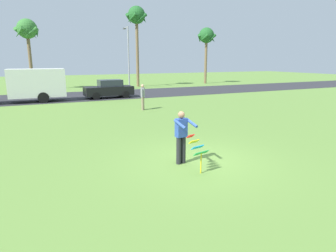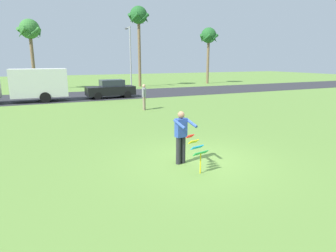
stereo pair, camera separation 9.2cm
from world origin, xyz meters
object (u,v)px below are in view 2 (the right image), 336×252
(palm_tree_centre_far, at_px, (139,19))
(person_walker_near, at_px, (144,96))
(person_kite_flyer, at_px, (181,135))
(kite_held, at_px, (197,148))
(palm_tree_right_near, at_px, (30,32))
(parked_truck_grey_van, at_px, (28,84))
(streetlight_pole, at_px, (130,54))
(palm_tree_far_left, at_px, (209,38))
(parked_car_black, at_px, (111,89))

(palm_tree_centre_far, relative_size, person_walker_near, 5.58)
(person_kite_flyer, distance_m, person_walker_near, 10.68)
(kite_held, height_order, person_walker_near, person_walker_near)
(person_kite_flyer, xyz_separation_m, palm_tree_right_near, (-4.08, 28.32, 5.33))
(palm_tree_right_near, bearing_deg, parked_truck_grey_van, -92.97)
(palm_tree_right_near, relative_size, streetlight_pole, 1.09)
(person_kite_flyer, distance_m, palm_tree_far_left, 34.03)
(person_kite_flyer, xyz_separation_m, palm_tree_far_left, (18.50, 28.05, 5.38))
(person_walker_near, bearing_deg, parked_truck_grey_van, 134.39)
(palm_tree_far_left, bearing_deg, palm_tree_right_near, 179.31)
(parked_truck_grey_van, distance_m, palm_tree_far_left, 25.83)
(palm_tree_centre_far, distance_m, palm_tree_far_left, 10.58)
(parked_truck_grey_van, bearing_deg, palm_tree_right_near, 87.03)
(palm_tree_centre_far, height_order, person_walker_near, palm_tree_centre_far)
(parked_car_black, distance_m, palm_tree_far_left, 20.28)
(kite_held, distance_m, palm_tree_centre_far, 30.26)
(parked_truck_grey_van, height_order, parked_car_black, parked_truck_grey_van)
(person_kite_flyer, height_order, palm_tree_far_left, palm_tree_far_left)
(parked_truck_grey_van, relative_size, streetlight_pole, 0.96)
(palm_tree_right_near, xyz_separation_m, streetlight_pole, (10.27, -3.13, -2.29))
(person_walker_near, bearing_deg, palm_tree_right_near, 110.12)
(parked_car_black, xyz_separation_m, palm_tree_far_left, (16.51, 10.39, 5.56))
(person_kite_flyer, relative_size, person_walker_near, 1.00)
(parked_car_black, xyz_separation_m, streetlight_pole, (4.21, 7.53, 3.22))
(parked_truck_grey_van, bearing_deg, streetlight_pole, 34.82)
(palm_tree_right_near, xyz_separation_m, palm_tree_far_left, (22.58, -0.27, 0.04))
(streetlight_pole, bearing_deg, palm_tree_far_left, 13.08)
(kite_held, relative_size, palm_tree_far_left, 0.14)
(kite_held, xyz_separation_m, parked_car_black, (1.87, 18.49, 0.04))
(person_walker_near, bearing_deg, person_kite_flyer, -103.48)
(kite_held, xyz_separation_m, palm_tree_far_left, (18.39, 28.88, 5.59))
(parked_car_black, distance_m, palm_tree_centre_far, 13.66)
(palm_tree_right_near, bearing_deg, palm_tree_far_left, -0.69)
(person_kite_flyer, bearing_deg, kite_held, -82.48)
(palm_tree_right_near, bearing_deg, kite_held, -81.83)
(parked_truck_grey_van, relative_size, palm_tree_right_near, 0.88)
(kite_held, height_order, palm_tree_far_left, palm_tree_far_left)
(parked_car_black, bearing_deg, streetlight_pole, 60.79)
(person_kite_flyer, relative_size, streetlight_pole, 0.25)
(palm_tree_centre_far, bearing_deg, streetlight_pole, -130.52)
(kite_held, bearing_deg, person_kite_flyer, 97.52)
(parked_car_black, relative_size, person_walker_near, 2.45)
(palm_tree_centre_far, bearing_deg, person_walker_near, -108.20)
(palm_tree_right_near, distance_m, palm_tree_centre_far, 12.34)
(palm_tree_right_near, height_order, palm_tree_far_left, palm_tree_far_left)
(person_kite_flyer, xyz_separation_m, kite_held, (0.11, -0.83, -0.21))
(palm_tree_far_left, relative_size, person_walker_near, 4.44)
(palm_tree_centre_far, xyz_separation_m, palm_tree_far_left, (10.41, 0.64, -1.81))
(parked_car_black, bearing_deg, kite_held, -95.79)
(palm_tree_far_left, bearing_deg, person_walker_near, -132.19)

